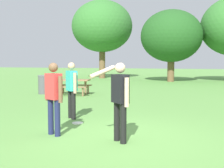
# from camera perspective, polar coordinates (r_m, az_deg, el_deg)

# --- Properties ---
(ground_plane) EXTENTS (120.00, 120.00, 0.00)m
(ground_plane) POSITION_cam_1_polar(r_m,az_deg,el_deg) (6.39, 1.07, -10.66)
(ground_plane) COLOR #609947
(person_thrower) EXTENTS (0.48, 0.44, 1.64)m
(person_thrower) POSITION_cam_1_polar(r_m,az_deg,el_deg) (8.43, -7.96, -0.50)
(person_thrower) COLOR black
(person_thrower) RESTS_ON ground
(person_catcher) EXTENTS (0.84, 0.49, 1.64)m
(person_catcher) POSITION_cam_1_polar(r_m,az_deg,el_deg) (5.92, 1.50, -2.38)
(person_catcher) COLOR black
(person_catcher) RESTS_ON ground
(person_bystander) EXTENTS (0.56, 0.36, 1.64)m
(person_bystander) POSITION_cam_1_polar(r_m,az_deg,el_deg) (6.61, -11.43, -1.92)
(person_bystander) COLOR #1E234C
(person_bystander) RESTS_ON ground
(frisbee) EXTENTS (0.29, 0.29, 0.03)m
(frisbee) POSITION_cam_1_polar(r_m,az_deg,el_deg) (7.90, -6.81, -7.65)
(frisbee) COLOR white
(frisbee) RESTS_ON ground
(picnic_table_near) EXTENTS (1.95, 1.74, 0.77)m
(picnic_table_near) POSITION_cam_1_polar(r_m,az_deg,el_deg) (14.54, -7.80, 0.09)
(picnic_table_near) COLOR olive
(picnic_table_near) RESTS_ON ground
(trash_can_beside_table) EXTENTS (0.59, 0.59, 0.96)m
(trash_can_beside_table) POSITION_cam_1_polar(r_m,az_deg,el_deg) (15.21, -13.30, -0.10)
(trash_can_beside_table) COLOR #515156
(trash_can_beside_table) RESTS_ON ground
(tree_tall_left) EXTENTS (5.91, 5.91, 7.60)m
(tree_tall_left) POSITION_cam_1_polar(r_m,az_deg,el_deg) (28.81, -1.97, 11.27)
(tree_tall_left) COLOR brown
(tree_tall_left) RESTS_ON ground
(tree_broad_center) EXTENTS (5.01, 5.01, 5.86)m
(tree_broad_center) POSITION_cam_1_polar(r_m,az_deg,el_deg) (24.38, 11.62, 9.21)
(tree_broad_center) COLOR brown
(tree_broad_center) RESTS_ON ground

